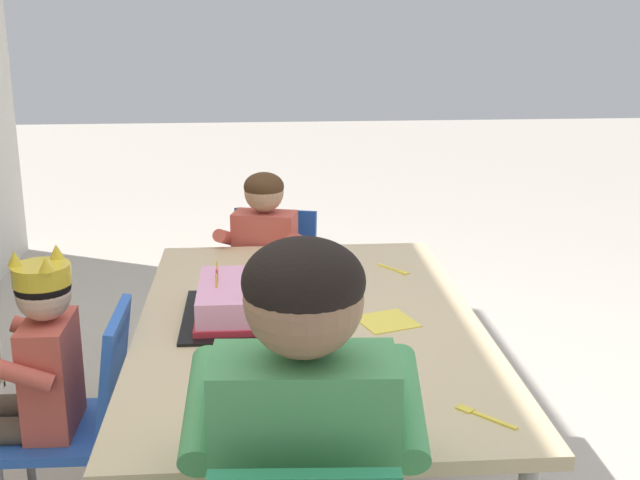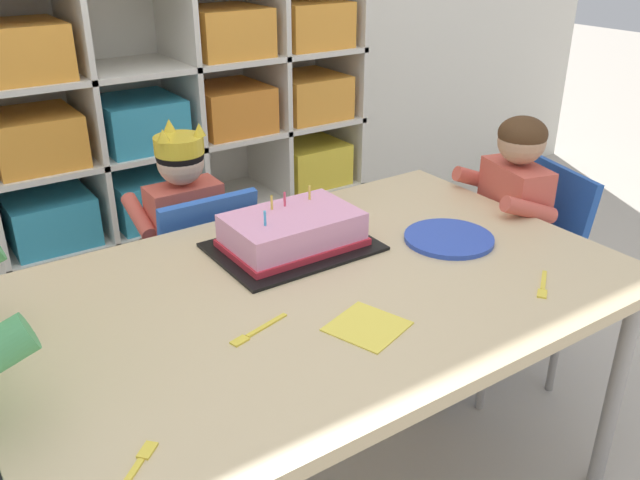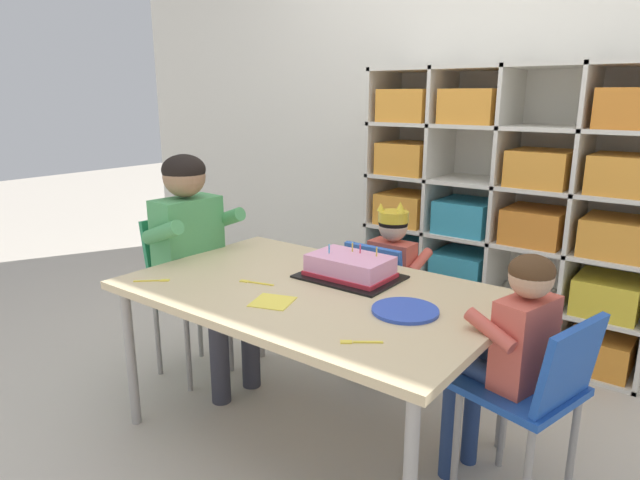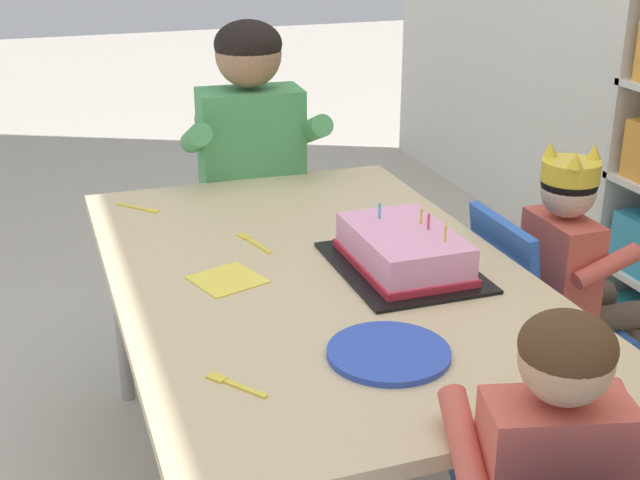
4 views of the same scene
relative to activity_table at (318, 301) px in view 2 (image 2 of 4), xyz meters
name	(u,v)px [view 2 (image 2 of 4)]	position (x,y,z in m)	size (l,w,h in m)	color
storage_cubby_shelf	(182,115)	(0.25, 1.28, 0.10)	(1.47, 0.37, 1.46)	silver
activity_table	(318,301)	(0.00, 0.00, 0.00)	(1.37, 0.87, 0.62)	#D1B789
classroom_chair_blue	(200,275)	(-0.03, 0.58, -0.19)	(0.31, 0.34, 0.67)	blue
child_with_crown	(181,223)	(-0.03, 0.69, -0.06)	(0.30, 0.31, 0.83)	#D15647
classroom_chair_guest_side	(521,254)	(0.80, 0.09, -0.15)	(0.40, 0.39, 0.69)	#1E4CA8
guest_at_table_side	(496,221)	(0.70, 0.12, -0.02)	(0.33, 0.33, 0.86)	#D15647
birthday_cake_on_tray	(292,234)	(0.05, 0.18, 0.08)	(0.38, 0.28, 0.13)	black
paper_plate_stack	(450,239)	(0.39, 0.00, 0.05)	(0.22, 0.22, 0.01)	blue
paper_napkin_square	(367,326)	(-0.02, -0.20, 0.05)	(0.13, 0.13, 0.00)	#F4DB4C
fork_scattered_mid_table	(135,470)	(-0.53, -0.31, 0.05)	(0.11, 0.10, 0.00)	yellow
fork_near_cake_tray	(256,331)	(-0.20, -0.09, 0.05)	(0.14, 0.05, 0.00)	yellow
fork_near_child_seat	(543,286)	(0.40, -0.29, 0.05)	(0.11, 0.09, 0.00)	yellow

